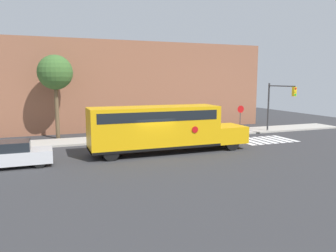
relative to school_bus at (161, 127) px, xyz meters
name	(u,v)px	position (x,y,z in m)	size (l,w,h in m)	color
ground_plane	(153,155)	(-0.79, -0.53, -1.81)	(60.00, 60.00, 0.00)	#333335
sidewalk_strip	(129,138)	(-0.79, 5.97, -1.74)	(44.00, 3.00, 0.15)	#B2ADA3
building_backdrop	(113,86)	(-0.79, 12.47, 2.56)	(32.00, 4.00, 8.74)	#935B42
crosswalk_stripes	(265,140)	(9.69, 1.47, -1.81)	(4.70, 3.20, 0.01)	white
school_bus	(161,127)	(0.00, 0.00, 0.00)	(11.11, 2.57, 3.19)	#EAA80F
parked_car	(12,154)	(-9.25, -0.54, -1.07)	(4.25, 1.77, 1.50)	silver
stop_sign	(240,116)	(9.41, 4.77, -0.07)	(0.66, 0.10, 2.66)	#38383A
traffic_light	(278,100)	(12.69, 3.77, 1.35)	(0.28, 3.61, 4.68)	#38383A
tree_near_sidewalk	(55,73)	(-6.41, 8.29, 3.72)	(2.89, 2.89, 7.05)	brown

